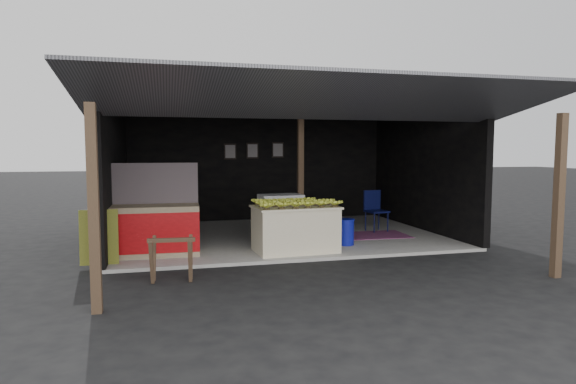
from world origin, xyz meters
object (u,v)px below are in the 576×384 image
object	(u,v)px
white_crate	(281,218)
plastic_chair	(374,207)
sawhorse	(172,254)
banana_table	(295,229)
neighbor_stall	(154,228)
water_barrel	(346,233)

from	to	relation	value
white_crate	plastic_chair	xyz separation A→B (m)	(2.42, 0.69, 0.07)
sawhorse	plastic_chair	size ratio (longest dim) A/B	0.73
banana_table	white_crate	xyz separation A→B (m)	(-0.02, 1.07, 0.06)
neighbor_stall	plastic_chair	xyz separation A→B (m)	(4.95, 1.43, 0.06)
water_barrel	plastic_chair	size ratio (longest dim) A/B	0.52
neighbor_stall	plastic_chair	bearing A→B (deg)	18.08
banana_table	water_barrel	bearing A→B (deg)	13.56
white_crate	neighbor_stall	distance (m)	2.63
banana_table	water_barrel	size ratio (longest dim) A/B	3.27
neighbor_stall	plastic_chair	size ratio (longest dim) A/B	1.74
white_crate	plastic_chair	bearing A→B (deg)	12.40
white_crate	plastic_chair	distance (m)	2.52
banana_table	plastic_chair	world-z (taller)	plastic_chair
banana_table	white_crate	distance (m)	1.08
neighbor_stall	sawhorse	distance (m)	1.75
white_crate	water_barrel	world-z (taller)	white_crate
sawhorse	plastic_chair	distance (m)	5.63
water_barrel	banana_table	bearing A→B (deg)	-162.91
neighbor_stall	sawhorse	xyz separation A→B (m)	(0.29, -1.72, -0.14)
white_crate	plastic_chair	world-z (taller)	white_crate
banana_table	water_barrel	xyz separation A→B (m)	(1.14, 0.35, -0.18)
white_crate	water_barrel	bearing A→B (deg)	-35.52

